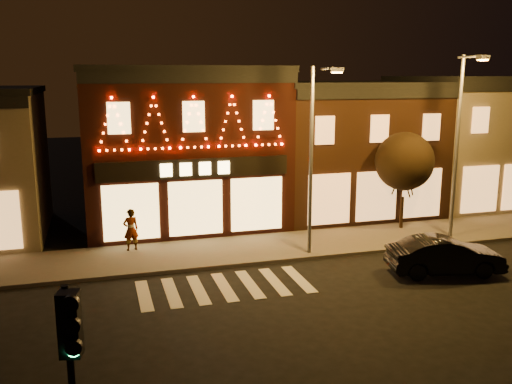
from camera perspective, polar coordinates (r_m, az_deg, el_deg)
name	(u,v)px	position (r m, az deg, el deg)	size (l,w,h in m)	color
ground	(253,333)	(17.79, -0.28, -14.30)	(120.00, 120.00, 0.00)	black
sidewalk_far	(247,249)	(25.42, -0.89, -5.91)	(44.00, 4.00, 0.15)	#47423D
building_pulp	(181,146)	(29.88, -7.67, 4.71)	(10.20, 8.34, 8.30)	black
building_right_a	(344,147)	(32.71, 9.08, 4.58)	(9.20, 8.28, 7.50)	#381E13
building_right_b	(477,140)	(37.41, 21.72, 5.03)	(9.20, 8.28, 7.80)	#716850
traffic_signal_near	(73,370)	(9.50, -18.34, -16.97)	(0.38, 0.48, 4.56)	black
streetlamp_mid	(315,147)	(23.65, 6.04, 4.64)	(0.75, 1.85, 8.07)	#59595E
streetlamp_right	(460,133)	(27.66, 20.27, 5.69)	(0.65, 1.98, 8.62)	#59595E
tree_right	(404,161)	(28.93, 15.01, 3.05)	(2.95, 2.95, 4.93)	black
dark_sedan	(445,256)	(23.66, 18.85, -6.22)	(1.59, 4.56, 1.50)	black
pedestrian	(131,230)	(25.44, -12.74, -3.78)	(0.69, 0.45, 1.90)	gray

